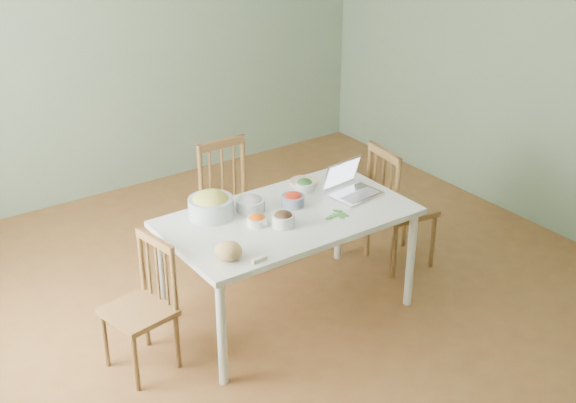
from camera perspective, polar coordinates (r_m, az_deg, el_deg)
floor at (r=5.73m, az=-0.24°, el=-7.16°), size 5.00×5.00×0.00m
wall_back at (r=7.22m, az=-11.87°, el=11.14°), size 5.00×0.00×2.70m
wall_right at (r=6.79m, az=17.60°, el=9.55°), size 0.00×5.00×2.70m
dining_table at (r=5.35m, az=0.00°, el=-4.76°), size 1.68×0.94×0.79m
chair_far at (r=5.90m, az=-3.91°, el=-0.51°), size 0.45×0.43×1.01m
chair_left at (r=4.89m, az=-11.13°, el=-7.86°), size 0.44×0.45×0.89m
chair_right at (r=6.01m, az=8.49°, el=-0.27°), size 0.48×0.50×1.00m
bread_boule at (r=4.63m, az=-4.47°, el=-3.70°), size 0.21×0.21×0.11m
butter_stick at (r=4.61m, az=-2.14°, el=-4.34°), size 0.10×0.03×0.03m
bowl_squash at (r=5.13m, az=-5.78°, el=-0.20°), size 0.33×0.33×0.18m
bowl_carrot at (r=5.01m, az=-2.33°, el=-1.40°), size 0.14×0.14×0.08m
bowl_onion at (r=5.21m, az=-2.80°, el=-0.14°), size 0.25×0.25×0.11m
bowl_mushroom at (r=5.00m, az=-0.36°, el=-1.32°), size 0.20×0.20×0.10m
bowl_redpep at (r=5.27m, az=0.37°, el=0.17°), size 0.18×0.18×0.09m
bowl_broccoli at (r=5.50m, az=1.25°, el=1.24°), size 0.14×0.14×0.09m
flatbread at (r=5.63m, az=1.21°, el=1.47°), size 0.22×0.22×0.02m
basil_bunch at (r=5.15m, az=3.54°, el=-0.98°), size 0.19×0.19×0.02m
laptop at (r=5.41m, az=5.17°, el=1.54°), size 0.37×0.35×0.23m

